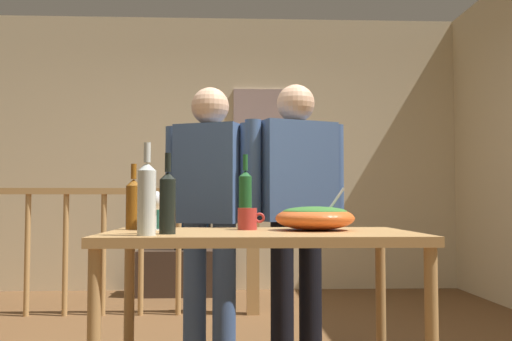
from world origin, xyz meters
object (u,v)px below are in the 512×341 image
stair_railing (148,237)px  tv_console (185,272)px  serving_table (260,249)px  flat_screen_tv (185,227)px  wine_bottle_green (245,198)px  wine_bottle_clear (147,197)px  mug_teal (161,219)px  wine_bottle_dark (168,201)px  wine_glass (156,202)px  mug_red (248,219)px  person_standing_right (296,196)px  framed_picture (264,115)px  wine_bottle_amber (133,203)px  salad_bowl (315,217)px  person_standing_left (210,201)px

stair_railing → tv_console: 1.09m
tv_console → serving_table: bearing=-79.8°
flat_screen_tv → wine_bottle_green: size_ratio=1.37×
wine_bottle_clear → mug_teal: bearing=90.9°
serving_table → wine_bottle_dark: size_ratio=4.07×
wine_bottle_green → stair_railing: bearing=111.7°
wine_bottle_green → serving_table: bearing=-80.4°
flat_screen_tv → serving_table: bearing=-79.7°
stair_railing → wine_bottle_green: wine_bottle_green is taller
wine_glass → tv_console: bearing=91.9°
wine_bottle_clear → wine_bottle_green: bearing=57.0°
wine_glass → mug_red: size_ratio=1.42×
tv_console → wine_bottle_green: wine_bottle_green is taller
wine_bottle_clear → serving_table: bearing=32.1°
wine_bottle_green → person_standing_right: bearing=55.8°
stair_railing → flat_screen_tv: bearing=77.1°
tv_console → flat_screen_tv: size_ratio=1.82×
framed_picture → person_standing_right: framed_picture is taller
wine_bottle_clear → wine_bottle_green: 0.72m
framed_picture → stair_railing: (-1.00, -1.28, -1.18)m
stair_railing → person_standing_right: bearing=-53.6°
tv_console → wine_bottle_amber: (-0.01, -2.96, 0.68)m
serving_table → wine_glass: size_ratio=7.46×
stair_railing → wine_bottle_amber: (0.21, -1.97, 0.28)m
mug_red → wine_glass: bearing=-177.3°
flat_screen_tv → mug_teal: (0.11, -2.89, 0.16)m
mug_teal → mug_red: bearing=-13.3°
framed_picture → person_standing_right: (0.03, -2.68, -0.86)m
wine_bottle_amber → wine_bottle_dark: size_ratio=0.94×
serving_table → person_standing_right: (0.25, 0.77, 0.24)m
wine_glass → wine_bottle_green: wine_bottle_green is taller
stair_railing → wine_bottle_dark: 2.40m
salad_bowl → mug_teal: size_ratio=3.25×
stair_railing → mug_teal: stair_railing is taller
serving_table → mug_red: size_ratio=10.56×
wine_bottle_clear → wine_bottle_dark: wine_bottle_clear is taller
tv_console → wine_bottle_dark: bearing=-86.8°
serving_table → wine_bottle_clear: size_ratio=3.71×
serving_table → mug_red: (-0.05, 0.15, 0.13)m
tv_console → wine_bottle_clear: size_ratio=2.53×
wine_bottle_clear → mug_red: wine_bottle_clear is taller
serving_table → wine_glass: wine_glass is taller
person_standing_left → wine_bottle_clear: bearing=100.6°
wine_bottle_green → mug_teal: wine_bottle_green is taller
wine_glass → wine_bottle_dark: wine_bottle_dark is taller
wine_bottle_amber → person_standing_right: size_ratio=0.19×
wine_glass → salad_bowl: bearing=-3.4°
wine_bottle_amber → mug_teal: 0.15m
stair_railing → mug_red: (0.74, -2.02, 0.21)m
tv_console → serving_table: size_ratio=0.68×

